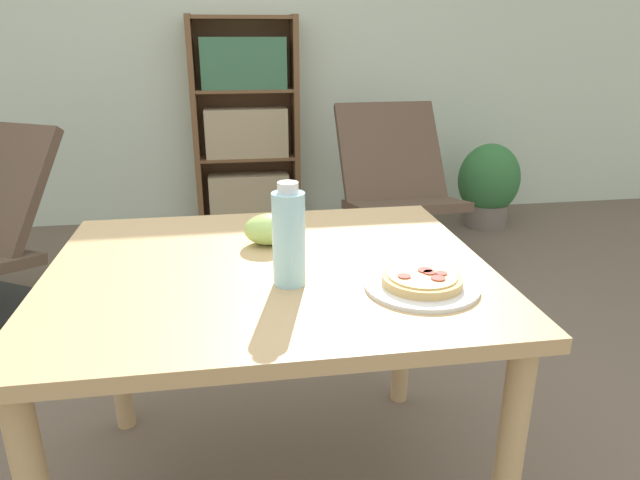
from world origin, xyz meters
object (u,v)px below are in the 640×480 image
grape_bunch (270,229)px  drink_bottle (289,237)px  pizza_on_plate (422,282)px  potted_plant_floor (488,185)px  lounge_chair_far (397,211)px  bookshelf (246,130)px

grape_bunch → drink_bottle: drink_bottle is taller
pizza_on_plate → potted_plant_floor: 2.82m
lounge_chair_far → grape_bunch: bearing=-119.5°
pizza_on_plate → grape_bunch: 0.47m
bookshelf → drink_bottle: bearing=-89.8°
lounge_chair_far → potted_plant_floor: bearing=29.9°
pizza_on_plate → lounge_chair_far: (0.53, 1.96, -0.45)m
potted_plant_floor → bookshelf: bearing=168.6°
drink_bottle → bookshelf: size_ratio=0.17×
bookshelf → grape_bunch: bearing=-90.4°
grape_bunch → lounge_chair_far: lounge_chair_far is taller
pizza_on_plate → drink_bottle: drink_bottle is taller
drink_bottle → bookshelf: (-0.01, 2.70, -0.18)m
lounge_chair_far → bookshelf: (-0.83, 0.82, 0.37)m
lounge_chair_far → drink_bottle: bearing=-115.3°
pizza_on_plate → potted_plant_floor: (1.32, 2.45, -0.44)m
bookshelf → pizza_on_plate: bearing=-83.8°
drink_bottle → pizza_on_plate: bearing=-14.0°
lounge_chair_far → bookshelf: bearing=133.8°
potted_plant_floor → lounge_chair_far: bearing=-148.3°
grape_bunch → pizza_on_plate: bearing=-47.4°
drink_bottle → bookshelf: bookshelf is taller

